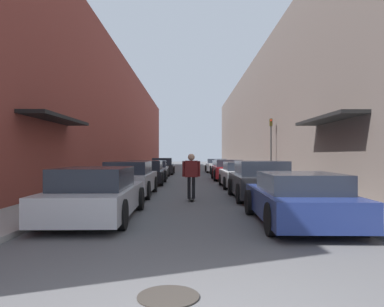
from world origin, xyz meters
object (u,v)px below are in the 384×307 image
Objects in this scene: parked_car_right_1 at (260,181)px; parked_car_left_4 at (163,166)px; parked_car_left_2 at (146,173)px; skateboarder at (191,172)px; parked_car_left_1 at (130,179)px; traffic_light at (271,142)px; parked_car_right_0 at (298,199)px; parked_car_left_0 at (96,194)px; parked_car_left_3 at (155,169)px; parked_car_right_5 at (217,166)px; parked_car_right_4 at (223,168)px; parked_car_right_2 at (242,175)px; parked_car_right_3 at (228,170)px; manhole_cover at (168,296)px.

parked_car_left_4 is at bearing 105.07° from parked_car_right_1.
parked_car_left_2 is 7.89m from skateboarder.
traffic_light reaches higher than parked_car_left_1.
parked_car_left_0 is at bearing 171.62° from parked_car_right_0.
parked_car_right_0 is at bearing -8.38° from parked_car_left_0.
parked_car_left_3 is 1.06× the size of parked_car_right_0.
parked_car_left_2 is 15.33m from parked_car_right_5.
parked_car_right_4 is at bearing 32.67° from parked_car_left_3.
parked_car_right_2 is 5.59m from traffic_light.
parked_car_right_3 reaches higher than manhole_cover.
parked_car_right_2 is at bearing -88.55° from parked_car_right_3.
parked_car_left_1 is at bearing -117.37° from parked_car_right_3.
parked_car_left_1 is at bearing -89.71° from parked_car_left_3.
parked_car_right_1 is (0.04, 4.94, 0.08)m from parked_car_right_0.
parked_car_right_0 reaches higher than parked_car_right_4.
parked_car_left_0 is 1.26× the size of traffic_light.
parked_car_left_4 is at bearing 101.84° from parked_car_right_0.
parked_car_left_4 is at bearing 89.92° from parked_car_left_0.
parked_car_right_3 is 1.15× the size of traffic_light.
parked_car_left_4 reaches higher than parked_car_right_3.
parked_car_left_3 is 1.11× the size of parked_car_left_4.
parked_car_left_4 is at bearing 157.41° from parked_car_right_4.
parked_car_left_0 is 4.89m from parked_car_right_0.
parked_car_left_3 is 8.30m from traffic_light.
parked_car_left_1 is (-0.03, 5.40, 0.03)m from parked_car_left_0.
parked_car_right_2 is 16.68m from parked_car_right_5.
traffic_light reaches higher than parked_car_right_4.
parked_car_left_4 is 18.66m from parked_car_right_1.
parked_car_left_4 is at bearing 110.31° from parked_car_right_2.
parked_car_right_4 is at bearing -22.59° from parked_car_left_4.
parked_car_right_0 is at bearing -67.70° from parked_car_left_2.
parked_car_right_1 is at bearing -74.93° from parked_car_left_4.
parked_car_right_1 is at bearing -13.45° from parked_car_left_1.
manhole_cover is at bearing -82.53° from parked_car_left_2.
parked_car_right_4 is (5.00, 14.79, -0.06)m from parked_car_left_1.
parked_car_left_0 is 1.11× the size of parked_car_left_2.
parked_car_left_3 is 1.15× the size of parked_car_right_2.
parked_car_right_3 is 2.62× the size of skateboarder.
parked_car_left_3 is at bearing 122.40° from parked_car_right_2.
parked_car_right_0 is 1.02× the size of parked_car_right_1.
parked_car_right_0 is 0.92× the size of parked_car_right_4.
manhole_cover is at bearing -95.12° from parked_car_right_5.
parked_car_left_4 is 11.35m from traffic_light.
parked_car_right_3 reaches higher than parked_car_right_2.
skateboarder reaches higher than parked_car_right_4.
parked_car_right_0 is 4.94m from parked_car_right_1.
parked_car_right_0 is (4.81, -22.96, -0.06)m from parked_car_left_4.
parked_car_left_4 is (0.12, 5.30, 0.05)m from parked_car_left_3.
parked_car_left_0 reaches higher than manhole_cover.
traffic_light is at bearing 48.50° from parked_car_left_1.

